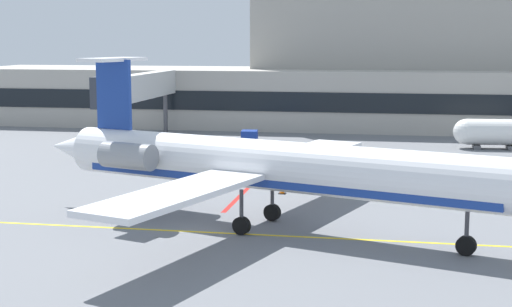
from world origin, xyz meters
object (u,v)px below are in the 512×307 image
(regional_jet, at_px, (269,166))
(fuel_tank, at_px, (494,132))
(pushback_tractor, at_px, (199,147))
(baggage_tug, at_px, (257,142))

(regional_jet, bearing_deg, fuel_tank, 65.10)
(regional_jet, xyz_separation_m, pushback_tractor, (-9.62, 22.25, -2.46))
(baggage_tug, relative_size, fuel_tank, 0.50)
(regional_jet, height_order, fuel_tank, regional_jet)
(regional_jet, relative_size, pushback_tractor, 8.06)
(fuel_tank, bearing_deg, pushback_tractor, -158.59)
(regional_jet, relative_size, fuel_tank, 4.15)
(baggage_tug, bearing_deg, pushback_tractor, -138.45)
(baggage_tug, height_order, pushback_tractor, baggage_tug)
(baggage_tug, distance_m, pushback_tractor, 5.57)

